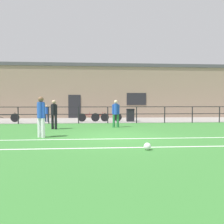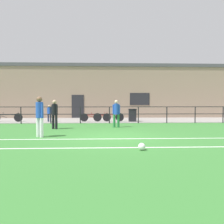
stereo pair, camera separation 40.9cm
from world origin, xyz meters
The scene contains 15 objects.
ground centered at (0.00, 0.00, -0.02)m, with size 60.00×44.00×0.04m, color #387A33.
field_line_touchline centered at (0.00, -0.44, 0.00)m, with size 36.00×0.11×0.00m, color white.
field_line_hash centered at (0.00, -2.16, 0.00)m, with size 36.00×0.11×0.00m, color white.
pavement_strip centered at (0.00, 8.50, 0.01)m, with size 48.00×5.00×0.02m, color gray.
perimeter_fence centered at (0.00, 6.00, 0.75)m, with size 36.07×0.07×1.15m.
clubhouse_facade centered at (0.00, 12.20, 2.49)m, with size 28.00×2.56×4.97m.
player_goalkeeper centered at (-3.07, 2.91, 0.90)m, with size 0.38×0.28×1.58m.
player_striker centered at (-3.09, 0.14, 0.97)m, with size 0.38×0.34×1.70m.
player_winger centered at (0.33, 3.52, 0.90)m, with size 0.43×0.28×1.59m.
soccer_ball_match centered at (0.74, -2.55, 0.11)m, with size 0.22×0.22×0.22m, color white.
spectator_child centered at (-4.38, 7.16, 0.71)m, with size 0.33×0.21×1.22m.
bicycle_parked_0 centered at (-1.00, 7.20, 0.34)m, with size 2.29×0.04×0.71m.
bicycle_parked_1 centered at (-0.03, 7.20, 0.35)m, with size 2.27×0.04×0.72m.
bicycle_parked_3 centered at (-7.44, 7.20, 0.35)m, with size 2.22×0.04×0.72m.
trash_bin_0 centered at (1.74, 7.11, 0.49)m, with size 0.57×0.48×0.94m.
Camera 2 is at (-0.44, -9.26, 1.49)m, focal length 35.67 mm.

